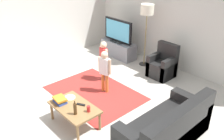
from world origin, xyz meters
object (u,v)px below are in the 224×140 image
(plate, at_px, (70,98))
(bottle, at_px, (75,109))
(armchair, at_px, (163,66))
(book_stack, at_px, (60,100))
(tv_stand, at_px, (118,49))
(tv, at_px, (118,31))
(couch, at_px, (168,130))
(child_near_tv, at_px, (104,57))
(soda_can, at_px, (88,109))
(floor_lamp, at_px, (147,13))
(tv_remote, at_px, (81,104))
(coffee_table, at_px, (74,108))
(child_center, at_px, (105,68))

(plate, bearing_deg, bottle, -22.94)
(armchair, relative_size, book_stack, 3.07)
(tv_stand, bearing_deg, tv, -90.00)
(book_stack, relative_size, plate, 1.33)
(couch, distance_m, child_near_tv, 2.68)
(child_near_tv, bearing_deg, tv, 123.17)
(armchair, distance_m, plate, 2.83)
(tv_stand, bearing_deg, soda_can, -52.26)
(floor_lamp, bearing_deg, child_near_tv, -93.65)
(child_near_tv, relative_size, tv_remote, 6.18)
(coffee_table, relative_size, soda_can, 8.33)
(tv_stand, bearing_deg, coffee_table, -57.39)
(plate, bearing_deg, child_center, 102.33)
(tv, bearing_deg, armchair, -0.60)
(tv_stand, distance_m, child_center, 2.22)
(armchair, bearing_deg, plate, -93.77)
(tv_stand, relative_size, bottle, 4.28)
(soda_can, bearing_deg, tv_stand, 127.74)
(child_center, bearing_deg, tv, 128.35)
(coffee_table, height_order, book_stack, book_stack)
(coffee_table, relative_size, bottle, 3.57)
(book_stack, bearing_deg, plate, 93.04)
(tv_stand, xyz_separation_m, child_near_tv, (0.86, -1.34, 0.39))
(armchair, relative_size, child_near_tv, 0.86)
(tv, xyz_separation_m, soda_can, (2.21, -2.84, -0.37))
(tv, bearing_deg, plate, -60.69)
(child_near_tv, bearing_deg, book_stack, -66.93)
(tv, distance_m, coffee_table, 3.53)
(coffee_table, bearing_deg, tv_stand, 122.61)
(book_stack, distance_m, bottle, 0.51)
(tv_stand, xyz_separation_m, armchair, (1.78, -0.04, 0.05))
(coffee_table, bearing_deg, child_center, 113.89)
(child_near_tv, xyz_separation_m, soda_can, (1.35, -1.52, -0.15))
(child_center, distance_m, plate, 1.18)
(child_center, bearing_deg, soda_can, -52.66)
(armchair, xyz_separation_m, bottle, (0.33, -3.04, 0.24))
(child_near_tv, height_order, coffee_table, child_near_tv)
(book_stack, height_order, soda_can, soda_can)
(armchair, bearing_deg, soda_can, -81.25)
(child_near_tv, height_order, soda_can, child_near_tv)
(tv, bearing_deg, child_center, -51.65)
(child_center, bearing_deg, tv_stand, 128.01)
(child_near_tv, bearing_deg, armchair, 54.73)
(soda_can, xyz_separation_m, plate, (-0.62, 0.00, -0.05))
(armchair, height_order, soda_can, armchair)
(bottle, bearing_deg, tv_remote, 125.31)
(coffee_table, bearing_deg, bottle, -28.61)
(tv, xyz_separation_m, coffee_table, (1.89, -2.94, -0.48))
(book_stack, bearing_deg, coffee_table, 23.72)
(child_near_tv, xyz_separation_m, plate, (0.73, -1.52, -0.20))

